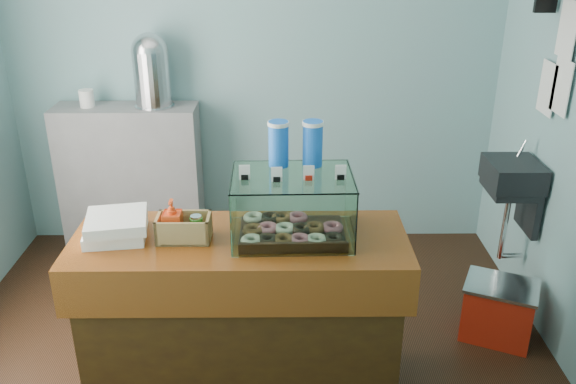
{
  "coord_description": "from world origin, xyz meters",
  "views": [
    {
      "loc": [
        0.21,
        -2.8,
        2.26
      ],
      "look_at": [
        0.23,
        -0.15,
        1.09
      ],
      "focal_mm": 38.0,
      "sensor_mm": 36.0,
      "label": 1
    }
  ],
  "objects_px": {
    "display_case": "(292,202)",
    "coffee_urn": "(151,68)",
    "counter": "(242,316)",
    "red_cooler": "(498,310)"
  },
  "relations": [
    {
      "from": "display_case",
      "to": "coffee_urn",
      "type": "xyz_separation_m",
      "value": [
        -0.93,
        1.53,
        0.3
      ]
    },
    {
      "from": "coffee_urn",
      "to": "counter",
      "type": "bearing_deg",
      "value": -66.52
    },
    {
      "from": "counter",
      "to": "red_cooler",
      "type": "xyz_separation_m",
      "value": [
        1.47,
        0.44,
        -0.28
      ]
    },
    {
      "from": "display_case",
      "to": "coffee_urn",
      "type": "bearing_deg",
      "value": 120.31
    },
    {
      "from": "display_case",
      "to": "coffee_urn",
      "type": "distance_m",
      "value": 1.81
    },
    {
      "from": "display_case",
      "to": "red_cooler",
      "type": "bearing_deg",
      "value": 16.29
    },
    {
      "from": "counter",
      "to": "coffee_urn",
      "type": "height_order",
      "value": "coffee_urn"
    },
    {
      "from": "counter",
      "to": "red_cooler",
      "type": "distance_m",
      "value": 1.56
    },
    {
      "from": "counter",
      "to": "coffee_urn",
      "type": "bearing_deg",
      "value": 113.48
    },
    {
      "from": "display_case",
      "to": "coffee_urn",
      "type": "relative_size",
      "value": 1.13
    }
  ]
}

